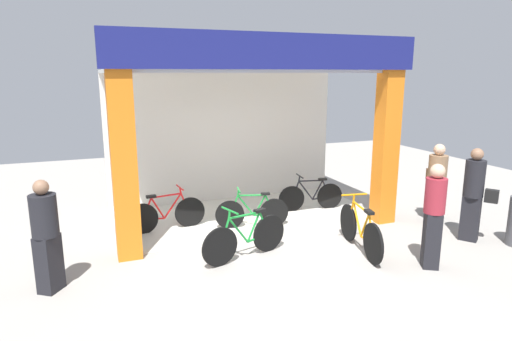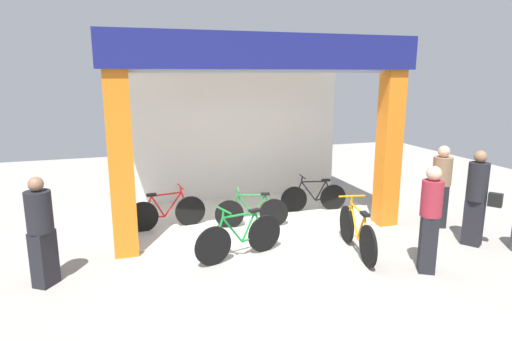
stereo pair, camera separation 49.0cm
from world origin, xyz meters
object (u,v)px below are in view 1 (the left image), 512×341
object	(u,v)px
bicycle_inside_1	(311,196)
pedestrian_3	(434,215)
bicycle_parked_0	(246,238)
bicycle_parked_1	(360,230)
bicycle_inside_2	(166,214)
pedestrian_2	(46,235)
pedestrian_0	(474,193)
pedestrian_1	(436,182)
bicycle_inside_0	(252,212)

from	to	relation	value
bicycle_inside_1	pedestrian_3	size ratio (longest dim) A/B	0.89
bicycle_parked_0	bicycle_parked_1	world-z (taller)	bicycle_parked_1
bicycle_inside_2	pedestrian_2	distance (m)	2.75
pedestrian_0	pedestrian_1	size ratio (longest dim) A/B	1.05
bicycle_inside_1	bicycle_parked_1	distance (m)	2.40
bicycle_inside_2	bicycle_parked_1	distance (m)	3.71
bicycle_parked_1	pedestrian_2	xyz separation A→B (m)	(-4.93, 0.38, 0.47)
pedestrian_1	bicycle_inside_2	bearing A→B (deg)	164.24
bicycle_inside_1	pedestrian_1	xyz separation A→B (m)	(2.00, -1.64, 0.54)
bicycle_parked_0	pedestrian_1	xyz separation A→B (m)	(4.28, 0.31, 0.50)
bicycle_parked_0	bicycle_parked_1	distance (m)	2.00
bicycle_inside_1	pedestrian_2	bearing A→B (deg)	-159.13
bicycle_parked_1	pedestrian_2	size ratio (longest dim) A/B	1.05
bicycle_inside_0	pedestrian_3	world-z (taller)	pedestrian_3
pedestrian_2	pedestrian_0	bearing A→B (deg)	-5.37
pedestrian_2	bicycle_inside_0	bearing A→B (deg)	21.39
pedestrian_0	pedestrian_1	distance (m)	1.04
bicycle_inside_0	bicycle_inside_1	bearing A→B (deg)	19.71
bicycle_inside_0	pedestrian_1	size ratio (longest dim) A/B	0.88
bicycle_parked_1	pedestrian_0	bearing A→B (deg)	-7.48
bicycle_inside_2	bicycle_inside_1	bearing A→B (deg)	2.58
bicycle_parked_1	bicycle_inside_0	bearing A→B (deg)	126.33
bicycle_parked_1	pedestrian_1	world-z (taller)	pedestrian_1
pedestrian_0	pedestrian_3	world-z (taller)	pedestrian_0
pedestrian_0	pedestrian_2	size ratio (longest dim) A/B	1.06
bicycle_inside_1	bicycle_parked_0	distance (m)	2.99
bicycle_parked_0	pedestrian_3	xyz separation A→B (m)	(2.64, -1.38, 0.51)
bicycle_parked_0	pedestrian_1	world-z (taller)	pedestrian_1
bicycle_parked_0	pedestrian_2	bearing A→B (deg)	-178.95
bicycle_inside_1	pedestrian_2	distance (m)	5.64
pedestrian_0	pedestrian_3	bearing A→B (deg)	-156.78
pedestrian_1	bicycle_parked_0	bearing A→B (deg)	-175.86
bicycle_inside_1	pedestrian_0	size ratio (longest dim) A/B	0.87
pedestrian_0	pedestrian_1	xyz separation A→B (m)	(0.10, 1.04, -0.03)
pedestrian_0	pedestrian_1	bearing A→B (deg)	84.40
pedestrian_2	pedestrian_3	bearing A→B (deg)	-13.30
bicycle_inside_2	bicycle_inside_0	bearing A→B (deg)	-14.98
bicycle_inside_0	pedestrian_2	xyz separation A→B (m)	(-3.61, -1.42, 0.52)
bicycle_parked_0	pedestrian_2	world-z (taller)	pedestrian_2
bicycle_parked_1	pedestrian_2	bearing A→B (deg)	175.58
bicycle_parked_0	bicycle_parked_1	xyz separation A→B (m)	(1.96, -0.44, 0.02)
bicycle_parked_1	bicycle_inside_2	bearing A→B (deg)	142.95
bicycle_inside_1	pedestrian_1	distance (m)	2.64
pedestrian_1	pedestrian_3	world-z (taller)	pedestrian_3
bicycle_inside_0	pedestrian_3	size ratio (longest dim) A/B	0.86
bicycle_parked_0	pedestrian_3	size ratio (longest dim) A/B	0.95
pedestrian_2	bicycle_inside_1	bearing A→B (deg)	20.87
pedestrian_3	bicycle_inside_0	bearing A→B (deg)	126.20
pedestrian_2	pedestrian_3	world-z (taller)	pedestrian_3
bicycle_inside_0	pedestrian_0	xyz separation A→B (m)	(3.54, -2.09, 0.58)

